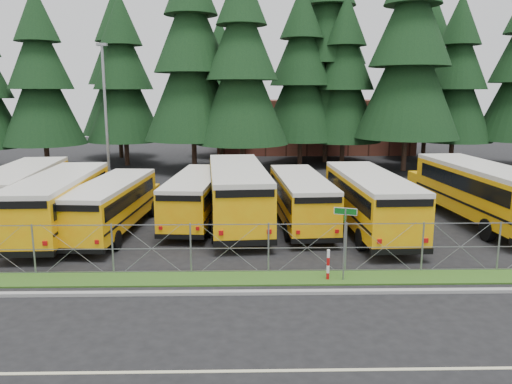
# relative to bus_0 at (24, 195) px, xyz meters

# --- Properties ---
(ground) EXTENTS (120.00, 120.00, 0.00)m
(ground) POSITION_rel_bus_0_xyz_m (13.81, -6.99, -1.50)
(ground) COLOR black
(ground) RESTS_ON ground
(curb) EXTENTS (50.00, 0.25, 0.12)m
(curb) POSITION_rel_bus_0_xyz_m (13.81, -10.09, -1.44)
(curb) COLOR gray
(curb) RESTS_ON ground
(grass_verge) EXTENTS (50.00, 1.40, 0.06)m
(grass_verge) POSITION_rel_bus_0_xyz_m (13.81, -8.69, -1.47)
(grass_verge) COLOR #1C4213
(grass_verge) RESTS_ON ground
(road_lane_line) EXTENTS (50.00, 0.12, 0.01)m
(road_lane_line) POSITION_rel_bus_0_xyz_m (13.81, -14.99, -1.49)
(road_lane_line) COLOR beige
(road_lane_line) RESTS_ON ground
(chainlink_fence) EXTENTS (44.00, 0.10, 2.00)m
(chainlink_fence) POSITION_rel_bus_0_xyz_m (13.81, -7.99, -0.50)
(chainlink_fence) COLOR gray
(chainlink_fence) RESTS_ON ground
(brick_building) EXTENTS (22.00, 10.00, 6.00)m
(brick_building) POSITION_rel_bus_0_xyz_m (19.81, 33.01, 1.50)
(brick_building) COLOR brown
(brick_building) RESTS_ON ground
(bus_0) EXTENTS (3.67, 11.60, 2.99)m
(bus_0) POSITION_rel_bus_0_xyz_m (0.00, 0.00, 0.00)
(bus_0) COLOR orange
(bus_0) RESTS_ON ground
(bus_1) EXTENTS (3.00, 11.31, 2.94)m
(bus_1) POSITION_rel_bus_0_xyz_m (2.81, -2.08, -0.02)
(bus_1) COLOR orange
(bus_1) RESTS_ON ground
(bus_2) EXTENTS (3.13, 10.18, 2.63)m
(bus_2) POSITION_rel_bus_0_xyz_m (5.33, -2.06, -0.18)
(bus_2) COLOR orange
(bus_2) RESTS_ON ground
(bus_3) EXTENTS (3.13, 10.03, 2.59)m
(bus_3) POSITION_rel_bus_0_xyz_m (9.29, -0.12, -0.20)
(bus_3) COLOR orange
(bus_3) RESTS_ON ground
(bus_4) EXTENTS (3.77, 12.17, 3.14)m
(bus_4) POSITION_rel_bus_0_xyz_m (11.47, -0.52, 0.07)
(bus_4) COLOR orange
(bus_4) RESTS_ON ground
(bus_5) EXTENTS (2.99, 10.22, 2.65)m
(bus_5) POSITION_rel_bus_0_xyz_m (14.80, -0.79, -0.17)
(bus_5) COLOR orange
(bus_5) RESTS_ON ground
(bus_6) EXTENTS (3.08, 11.30, 2.94)m
(bus_6) POSITION_rel_bus_0_xyz_m (18.08, -2.03, -0.03)
(bus_6) COLOR orange
(bus_6) RESTS_ON ground
(bus_east) EXTENTS (3.70, 12.25, 3.17)m
(bus_east) POSITION_rel_bus_0_xyz_m (24.33, -0.44, 0.09)
(bus_east) COLOR orange
(bus_east) RESTS_ON ground
(street_sign) EXTENTS (0.80, 0.53, 2.81)m
(street_sign) POSITION_rel_bus_0_xyz_m (15.55, -8.97, 0.54)
(street_sign) COLOR gray
(street_sign) RESTS_ON ground
(striped_bollard) EXTENTS (0.11, 0.11, 1.20)m
(striped_bollard) POSITION_rel_bus_0_xyz_m (14.99, -8.87, -0.90)
(striped_bollard) COLOR #B20C0C
(striped_bollard) RESTS_ON ground
(light_standard) EXTENTS (0.70, 0.35, 10.14)m
(light_standard) POSITION_rel_bus_0_xyz_m (2.32, 8.47, 4.01)
(light_standard) COLOR gray
(light_standard) RESTS_ON ground
(conifer_1) EXTENTS (7.18, 7.18, 15.88)m
(conifer_1) POSITION_rel_bus_0_xyz_m (-5.94, 18.54, 6.45)
(conifer_1) COLOR black
(conifer_1) RESTS_ON ground
(conifer_2) EXTENTS (7.17, 7.17, 15.85)m
(conifer_2) POSITION_rel_bus_0_xyz_m (0.51, 21.53, 6.43)
(conifer_2) COLOR black
(conifer_2) RESTS_ON ground
(conifer_3) EXTENTS (8.56, 8.56, 18.94)m
(conifer_3) POSITION_rel_bus_0_xyz_m (7.34, 18.09, 7.97)
(conifer_3) COLOR black
(conifer_3) RESTS_ON ground
(conifer_4) EXTENTS (7.90, 7.90, 17.48)m
(conifer_4) POSITION_rel_bus_0_xyz_m (11.64, 16.30, 7.24)
(conifer_4) COLOR black
(conifer_4) RESTS_ON ground
(conifer_5) EXTENTS (7.52, 7.52, 16.63)m
(conifer_5) POSITION_rel_bus_0_xyz_m (17.11, 20.91, 6.82)
(conifer_5) COLOR black
(conifer_5) RESTS_ON ground
(conifer_6) EXTENTS (7.12, 7.12, 15.74)m
(conifer_6) POSITION_rel_bus_0_xyz_m (21.15, 20.76, 6.37)
(conifer_6) COLOR black
(conifer_6) RESTS_ON ground
(conifer_7) EXTENTS (9.07, 9.07, 20.05)m
(conifer_7) POSITION_rel_bus_0_xyz_m (26.08, 17.52, 8.53)
(conifer_7) COLOR black
(conifer_7) RESTS_ON ground
(conifer_8) EXTENTS (7.17, 7.17, 15.86)m
(conifer_8) POSITION_rel_bus_0_xyz_m (31.67, 20.79, 6.43)
(conifer_8) COLOR black
(conifer_8) RESTS_ON ground
(conifer_10) EXTENTS (7.71, 7.71, 17.05)m
(conifer_10) POSITION_rel_bus_0_xyz_m (-1.45, 27.28, 7.03)
(conifer_10) COLOR black
(conifer_10) RESTS_ON ground
(conifer_11) EXTENTS (6.58, 6.58, 14.55)m
(conifer_11) POSITION_rel_bus_0_xyz_m (9.26, 27.99, 5.78)
(conifer_11) COLOR black
(conifer_11) RESTS_ON ground
(conifer_12) EXTENTS (9.59, 9.59, 21.21)m
(conifer_12) POSITION_rel_bus_0_xyz_m (19.88, 23.20, 9.11)
(conifer_12) COLOR black
(conifer_12) RESTS_ON ground
(conifer_13) EXTENTS (7.62, 7.62, 16.85)m
(conifer_13) POSITION_rel_bus_0_xyz_m (30.51, 25.07, 6.93)
(conifer_13) COLOR black
(conifer_13) RESTS_ON ground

